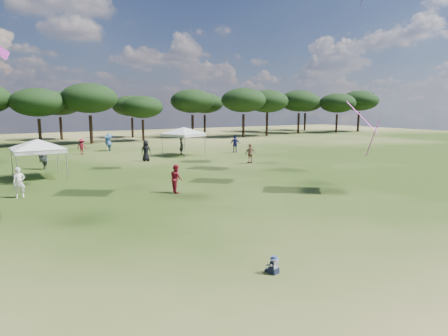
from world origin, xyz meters
The scene contains 6 objects.
ground centered at (0.00, 0.00, 0.00)m, with size 140.00×140.00×0.00m, color #2E4414.
tree_line centered at (2.39, 47.41, 5.42)m, with size 108.78×17.63×7.77m.
tent_left centered at (-4.72, 21.19, 2.41)m, with size 5.99×5.99×2.84m.
tent_right centered at (8.23, 27.07, 2.57)m, with size 5.72×5.72×2.99m.
toddler centered at (-0.57, 2.27, 0.22)m, with size 0.36×0.39×0.50m.
festival_crowd centered at (-2.19, 25.83, 0.90)m, with size 31.04×23.35×1.92m.
Camera 1 is at (-6.71, -5.34, 4.49)m, focal length 30.00 mm.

